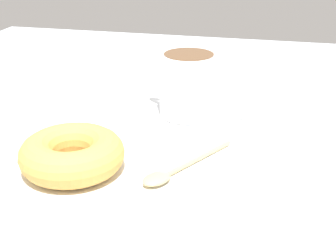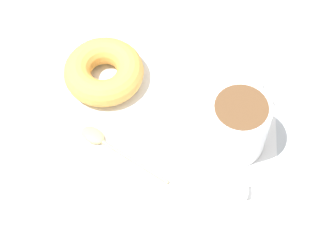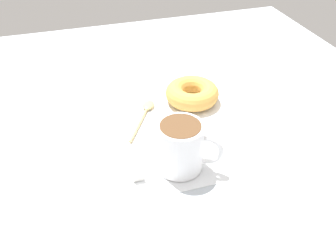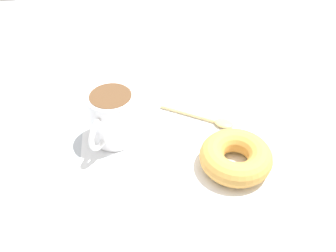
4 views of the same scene
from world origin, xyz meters
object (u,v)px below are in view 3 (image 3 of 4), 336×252
(donut, at_px, (192,93))
(spoon, at_px, (146,111))
(sugar_cube, at_px, (137,174))
(coffee_cup, at_px, (181,146))

(donut, relative_size, spoon, 0.88)
(sugar_cube, bearing_deg, coffee_cup, 94.30)
(coffee_cup, xyz_separation_m, spoon, (-0.18, -0.02, -0.04))
(donut, xyz_separation_m, sugar_cube, (0.20, -0.17, -0.01))
(coffee_cup, bearing_deg, sugar_cube, -85.70)
(spoon, bearing_deg, sugar_cube, -18.45)
(coffee_cup, height_order, sugar_cube, coffee_cup)
(spoon, bearing_deg, donut, 97.39)
(coffee_cup, distance_m, donut, 0.22)
(sugar_cube, bearing_deg, spoon, 161.55)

